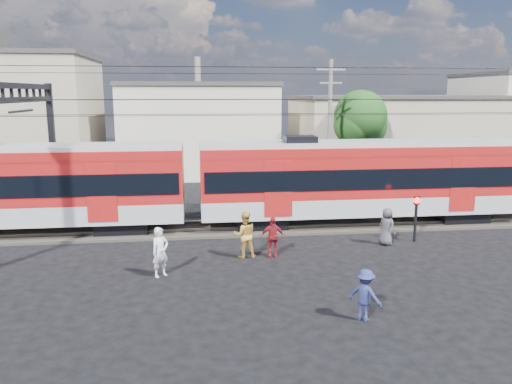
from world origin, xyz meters
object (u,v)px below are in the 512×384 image
Objects in this scene: commuter_train at (367,177)px; pedestrian_c at (365,295)px; pedestrian_a at (160,252)px; crossing_signal at (416,210)px.

pedestrian_c is at bearing -109.22° from commuter_train.
commuter_train reaches higher than pedestrian_a.
crossing_signal is (1.18, -3.17, -0.98)m from commuter_train.
crossing_signal reaches higher than pedestrian_c.
crossing_signal is at bearing -80.92° from pedestrian_c.
pedestrian_a is 0.88× the size of crossing_signal.
commuter_train reaches higher than crossing_signal.
pedestrian_a reaches higher than pedestrian_c.
commuter_train is 32.54× the size of pedestrian_c.
pedestrian_c is (6.10, -4.32, -0.14)m from pedestrian_a.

